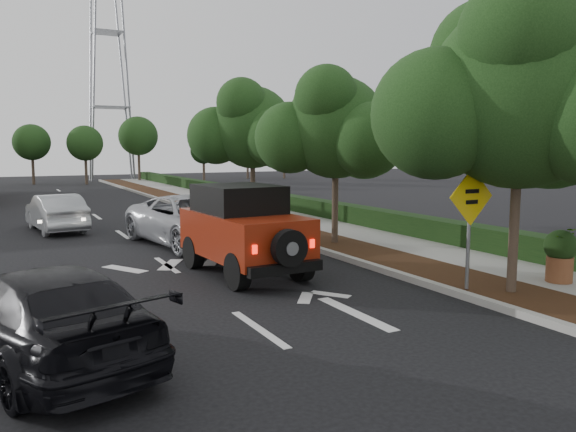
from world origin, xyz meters
TOP-DOWN VIEW (x-y plane):
  - ground at (0.00, 0.00)m, footprint 120.00×120.00m
  - curb at (4.60, 12.00)m, footprint 0.20×70.00m
  - planting_strip at (5.60, 12.00)m, footprint 1.80×70.00m
  - sidewalk at (7.50, 12.00)m, footprint 2.00×70.00m
  - hedge at (8.90, 12.00)m, footprint 0.80×70.00m
  - transmission_tower at (6.00, 48.00)m, footprint 7.00×4.00m
  - street_tree_near at (5.60, -0.50)m, footprint 3.80×3.80m
  - street_tree_mid at (5.60, 6.50)m, footprint 3.20×3.20m
  - street_tree_far at (5.60, 13.00)m, footprint 3.40×3.40m
  - red_jeep at (1.42, 4.24)m, footprint 2.14×4.39m
  - silver_suv_ahead at (1.60, 8.79)m, footprint 3.49×6.07m
  - black_suv_oncoming at (-3.42, 0.04)m, footprint 3.26×5.25m
  - silver_sedan_oncoming at (-2.03, 14.10)m, footprint 2.00×4.39m
  - speed_hump_sign at (4.88, 0.03)m, footprint 1.21×0.11m
  - terracotta_planter at (7.24, -0.39)m, footprint 0.71×0.71m

SIDE VIEW (x-z plane):
  - ground at x=0.00m, z-range 0.00..0.00m
  - transmission_tower at x=6.00m, z-range -14.00..14.00m
  - street_tree_near at x=5.60m, z-range -2.96..2.96m
  - street_tree_mid at x=5.60m, z-range -2.66..2.66m
  - street_tree_far at x=5.60m, z-range -2.81..2.81m
  - planting_strip at x=5.60m, z-range 0.00..0.12m
  - sidewalk at x=7.50m, z-range 0.00..0.12m
  - curb at x=4.60m, z-range 0.00..0.15m
  - hedge at x=8.90m, z-range 0.00..0.80m
  - silver_sedan_oncoming at x=-2.03m, z-range 0.00..1.40m
  - black_suv_oncoming at x=-3.42m, z-range 0.00..1.42m
  - silver_suv_ahead at x=1.60m, z-range 0.00..1.59m
  - terracotta_planter at x=7.24m, z-range 0.22..1.46m
  - red_jeep at x=1.42m, z-range 0.02..2.22m
  - speed_hump_sign at x=4.88m, z-range 0.50..3.08m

